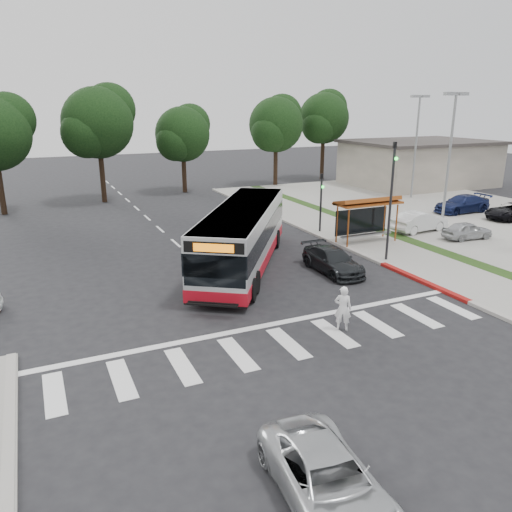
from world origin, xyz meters
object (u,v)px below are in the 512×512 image
transit_bus (243,238)px  pedestrian (343,308)px  silver_suv_south (328,480)px  dark_sedan (333,261)px

transit_bus → pedestrian: bearing=-53.5°
transit_bus → pedestrian: size_ratio=7.01×
transit_bus → silver_suv_south: size_ratio=2.92×
transit_bus → dark_sedan: bearing=-1.2°
dark_sedan → silver_suv_south: bearing=-122.7°
pedestrian → silver_suv_south: bearing=89.3°
transit_bus → silver_suv_south: 16.74m
pedestrian → silver_suv_south: (-5.24, -7.23, -0.30)m
transit_bus → dark_sedan: (3.88, -2.72, -1.00)m
dark_sedan → silver_suv_south: dark_sedan is taller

